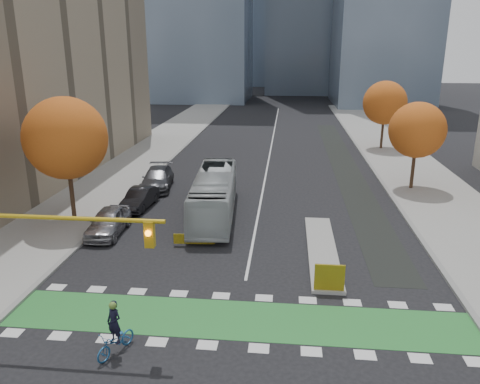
% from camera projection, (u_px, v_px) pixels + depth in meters
% --- Properties ---
extents(ground, '(300.00, 300.00, 0.00)m').
position_uv_depth(ground, '(234.00, 341.00, 18.40)').
color(ground, black).
rests_on(ground, ground).
extents(sidewalk_west, '(7.00, 120.00, 0.15)m').
position_uv_depth(sidewalk_west, '(100.00, 186.00, 38.71)').
color(sidewalk_west, gray).
rests_on(sidewalk_west, ground).
extents(sidewalk_east, '(7.00, 120.00, 0.15)m').
position_uv_depth(sidewalk_east, '(437.00, 196.00, 36.08)').
color(sidewalk_east, gray).
rests_on(sidewalk_east, ground).
extents(curb_west, '(0.30, 120.00, 0.16)m').
position_uv_depth(curb_west, '(141.00, 188.00, 38.37)').
color(curb_west, gray).
rests_on(curb_west, ground).
extents(curb_east, '(0.30, 120.00, 0.16)m').
position_uv_depth(curb_east, '(391.00, 195.00, 36.43)').
color(curb_east, gray).
rests_on(curb_east, ground).
extents(bike_crossing, '(20.00, 3.00, 0.01)m').
position_uv_depth(bike_crossing, '(238.00, 319.00, 19.83)').
color(bike_crossing, '#287C32').
rests_on(bike_crossing, ground).
extents(centre_line, '(0.15, 70.00, 0.01)m').
position_uv_depth(centre_line, '(272.00, 144.00, 56.43)').
color(centre_line, silver).
rests_on(centre_line, ground).
extents(bike_lane_paint, '(2.50, 50.00, 0.01)m').
position_uv_depth(bike_lane_paint, '(344.00, 165.00, 46.20)').
color(bike_lane_paint, black).
rests_on(bike_lane_paint, ground).
extents(median_island, '(1.60, 10.00, 0.16)m').
position_uv_depth(median_island, '(322.00, 250.00, 26.55)').
color(median_island, gray).
rests_on(median_island, ground).
extents(hazard_board, '(1.40, 0.12, 1.30)m').
position_uv_depth(hazard_board, '(329.00, 277.00, 21.77)').
color(hazard_board, yellow).
rests_on(hazard_board, median_island).
extents(tree_west, '(5.20, 5.20, 8.22)m').
position_uv_depth(tree_west, '(66.00, 138.00, 29.33)').
color(tree_west, '#332114').
rests_on(tree_west, ground).
extents(tree_east_near, '(4.40, 4.40, 7.08)m').
position_uv_depth(tree_east_near, '(417.00, 130.00, 36.72)').
color(tree_east_near, '#332114').
rests_on(tree_east_near, ground).
extents(tree_east_far, '(4.80, 4.80, 7.65)m').
position_uv_depth(tree_east_far, '(385.00, 103.00, 51.78)').
color(tree_east_far, '#332114').
rests_on(tree_east_far, ground).
extents(traffic_signal_west, '(8.53, 0.56, 5.20)m').
position_uv_depth(traffic_signal_west, '(22.00, 243.00, 17.50)').
color(traffic_signal_west, '#BF9914').
rests_on(traffic_signal_west, ground).
extents(cyclist, '(1.36, 1.99, 2.18)m').
position_uv_depth(cyclist, '(115.00, 336.00, 17.44)').
color(cyclist, '#1F578F').
rests_on(cyclist, ground).
extents(bus, '(3.35, 11.14, 3.06)m').
position_uv_depth(bus, '(214.00, 194.00, 31.73)').
color(bus, '#B6BCBE').
rests_on(bus, ground).
extents(parked_car_a, '(2.03, 4.71, 1.58)m').
position_uv_depth(parked_car_a, '(108.00, 222.00, 28.82)').
color(parked_car_a, '#99989D').
rests_on(parked_car_a, ground).
extents(parked_car_b, '(1.80, 4.43, 1.43)m').
position_uv_depth(parked_car_b, '(140.00, 198.00, 33.56)').
color(parked_car_b, black).
rests_on(parked_car_b, ground).
extents(parked_car_c, '(3.02, 5.90, 1.64)m').
position_uv_depth(parked_car_c, '(157.00, 178.00, 38.29)').
color(parked_car_c, '#4A4A4F').
rests_on(parked_car_c, ground).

